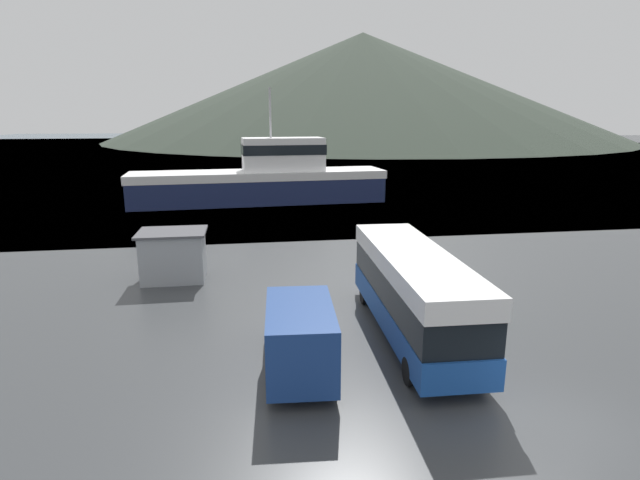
% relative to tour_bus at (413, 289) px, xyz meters
% --- Properties ---
extents(ground_plane, '(400.00, 400.00, 0.00)m').
position_rel_tour_bus_xyz_m(ground_plane, '(2.37, -6.43, -1.88)').
color(ground_plane, '#383A3D').
extents(water_surface, '(240.00, 240.00, 0.00)m').
position_rel_tour_bus_xyz_m(water_surface, '(2.37, 135.58, -1.88)').
color(water_surface, '#3D5160').
rests_on(water_surface, ground).
extents(hill_backdrop, '(180.81, 180.81, 37.53)m').
position_rel_tour_bus_xyz_m(hill_backdrop, '(37.60, 168.62, 16.89)').
color(hill_backdrop, '#333D33').
rests_on(hill_backdrop, ground).
extents(tour_bus, '(2.87, 10.27, 3.35)m').
position_rel_tour_bus_xyz_m(tour_bus, '(0.00, 0.00, 0.00)').
color(tour_bus, '#194799').
rests_on(tour_bus, ground).
extents(delivery_van, '(2.51, 5.92, 2.44)m').
position_rel_tour_bus_xyz_m(delivery_van, '(-4.58, -2.04, -0.59)').
color(delivery_van, navy).
rests_on(delivery_van, ground).
extents(fishing_boat, '(24.97, 6.78, 10.96)m').
position_rel_tour_bus_xyz_m(fishing_boat, '(-4.32, 32.04, 0.51)').
color(fishing_boat, '#19234C').
rests_on(fishing_boat, water_surface).
extents(storage_bin, '(1.35, 1.38, 1.29)m').
position_rel_tour_bus_xyz_m(storage_bin, '(3.04, 1.42, -1.22)').
color(storage_bin, green).
rests_on(storage_bin, ground).
extents(dock_kiosk, '(3.42, 2.66, 2.58)m').
position_rel_tour_bus_xyz_m(dock_kiosk, '(-9.97, 8.49, -0.58)').
color(dock_kiosk, '#93999E').
rests_on(dock_kiosk, ground).
extents(small_boat, '(5.82, 3.61, 0.72)m').
position_rel_tour_bus_xyz_m(small_boat, '(-13.89, 30.86, -1.52)').
color(small_boat, maroon).
rests_on(small_boat, water_surface).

